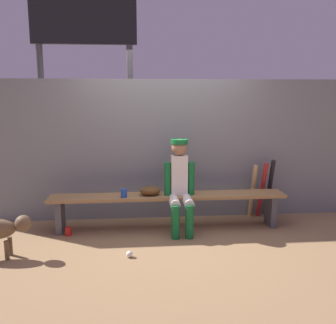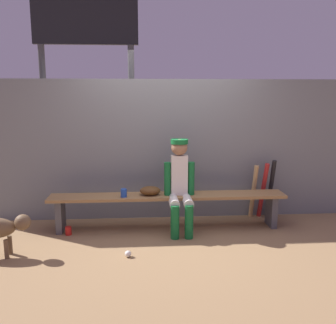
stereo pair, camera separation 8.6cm
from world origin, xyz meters
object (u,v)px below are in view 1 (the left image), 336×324
(cup_on_ground, at_px, (68,231))
(player_seated, at_px, (180,182))
(cup_on_bench, at_px, (124,193))
(scoreboard, at_px, (89,50))
(bat_aluminum_red, at_px, (262,190))
(bat_aluminum_black, at_px, (270,188))
(baseball, at_px, (129,254))
(baseball_glove, at_px, (150,191))
(bat_wood_tan, at_px, (253,191))
(dugout_bench, at_px, (168,201))

(cup_on_ground, bearing_deg, player_seated, 1.62)
(cup_on_bench, height_order, scoreboard, scoreboard)
(scoreboard, bearing_deg, bat_aluminum_red, -19.06)
(bat_aluminum_black, bearing_deg, baseball, -149.28)
(bat_aluminum_red, height_order, cup_on_ground, bat_aluminum_red)
(baseball_glove, distance_m, bat_wood_tan, 1.57)
(bat_wood_tan, height_order, cup_on_bench, bat_wood_tan)
(cup_on_bench, bearing_deg, cup_on_ground, -174.23)
(cup_on_bench, relative_size, scoreboard, 0.03)
(bat_wood_tan, relative_size, baseball, 11.02)
(player_seated, distance_m, bat_aluminum_red, 1.37)
(bat_aluminum_black, xyz_separation_m, cup_on_ground, (-2.86, -0.49, -0.39))
(baseball, bearing_deg, bat_aluminum_black, 30.72)
(dugout_bench, xyz_separation_m, bat_aluminum_red, (1.42, 0.33, 0.04))
(dugout_bench, distance_m, bat_aluminum_black, 1.58)
(bat_aluminum_black, relative_size, cup_on_ground, 8.10)
(bat_wood_tan, distance_m, cup_on_bench, 1.93)
(player_seated, height_order, cup_on_bench, player_seated)
(dugout_bench, distance_m, bat_aluminum_red, 1.46)
(bat_wood_tan, distance_m, scoreboard, 3.31)
(baseball_glove, height_order, scoreboard, scoreboard)
(cup_on_ground, relative_size, cup_on_bench, 1.00)
(bat_aluminum_red, xyz_separation_m, cup_on_ground, (-2.75, -0.48, -0.37))
(bat_aluminum_red, bearing_deg, scoreboard, 160.94)
(cup_on_ground, bearing_deg, baseball, -42.52)
(bat_aluminum_red, xyz_separation_m, bat_aluminum_black, (0.12, 0.01, 0.02))
(bat_wood_tan, xyz_separation_m, scoreboard, (-2.42, 0.87, 2.09))
(player_seated, xyz_separation_m, baseball_glove, (-0.39, 0.11, -0.13))
(cup_on_bench, bearing_deg, dugout_bench, 7.50)
(player_seated, distance_m, baseball, 1.21)
(cup_on_ground, height_order, scoreboard, scoreboard)
(bat_wood_tan, bearing_deg, baseball_glove, -167.40)
(bat_aluminum_red, bearing_deg, cup_on_bench, -168.69)
(bat_aluminum_black, relative_size, scoreboard, 0.25)
(bat_wood_tan, height_order, bat_aluminum_black, bat_aluminum_black)
(player_seated, bearing_deg, bat_aluminum_red, 18.89)
(bat_aluminum_red, height_order, baseball, bat_aluminum_red)
(bat_wood_tan, bearing_deg, bat_aluminum_red, -6.79)
(baseball_glove, bearing_deg, cup_on_bench, -167.45)
(bat_aluminum_red, bearing_deg, player_seated, -161.11)
(dugout_bench, distance_m, cup_on_bench, 0.62)
(player_seated, bearing_deg, scoreboard, 134.18)
(bat_aluminum_red, bearing_deg, baseball_glove, -168.95)
(bat_aluminum_black, bearing_deg, baseball_glove, -169.33)
(bat_wood_tan, height_order, cup_on_ground, bat_wood_tan)
(scoreboard, bearing_deg, bat_aluminum_black, -18.06)
(player_seated, distance_m, baseball_glove, 0.43)
(dugout_bench, distance_m, scoreboard, 2.68)
(dugout_bench, height_order, scoreboard, scoreboard)
(bat_aluminum_black, bearing_deg, scoreboard, 161.94)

